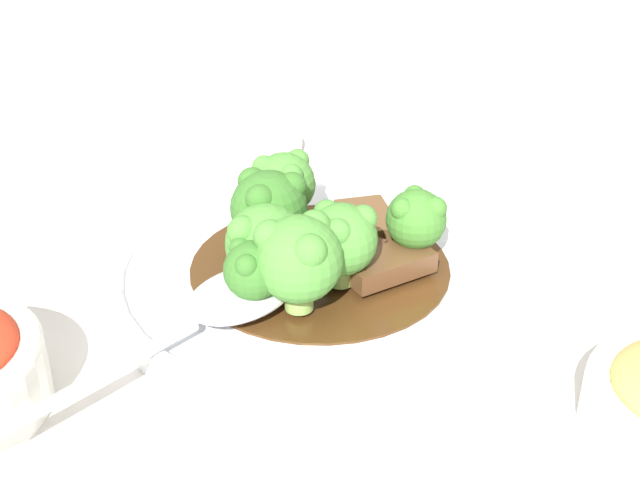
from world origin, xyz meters
name	(u,v)px	position (x,y,z in m)	size (l,w,h in m)	color
ground_plane	(320,287)	(0.00, 0.00, 0.00)	(4.00, 4.00, 0.00)	silver
main_plate	(320,273)	(0.00, 0.00, 0.01)	(0.26, 0.26, 0.02)	white
beef_strip_0	(340,251)	(0.01, 0.00, 0.03)	(0.06, 0.06, 0.01)	#56331E
beef_strip_1	(388,265)	(0.04, -0.02, 0.03)	(0.06, 0.04, 0.01)	brown
beef_strip_2	(367,221)	(0.04, 0.03, 0.02)	(0.03, 0.05, 0.01)	brown
broccoli_floret_0	(341,238)	(0.01, -0.03, 0.05)	(0.04, 0.04, 0.05)	#7FA84C
broccoli_floret_1	(284,183)	(-0.01, 0.05, 0.05)	(0.04, 0.04, 0.05)	#7FA84C
broccoli_floret_2	(266,242)	(-0.04, -0.02, 0.05)	(0.05, 0.05, 0.05)	#8EB756
broccoli_floret_3	(269,207)	(-0.03, 0.01, 0.05)	(0.05, 0.05, 0.06)	#7FA84C
broccoli_floret_4	(298,257)	(-0.02, -0.05, 0.05)	(0.05, 0.05, 0.06)	#8EB756
broccoli_floret_5	(416,218)	(0.06, -0.01, 0.05)	(0.04, 0.04, 0.05)	#7FA84C
broccoli_floret_6	(253,269)	(-0.05, -0.04, 0.05)	(0.03, 0.03, 0.04)	#8EB756
serving_spoon	(224,304)	(-0.07, -0.04, 0.03)	(0.19, 0.14, 0.01)	silver
sauce_dish	(258,143)	(0.00, 0.21, 0.01)	(0.08, 0.08, 0.01)	white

